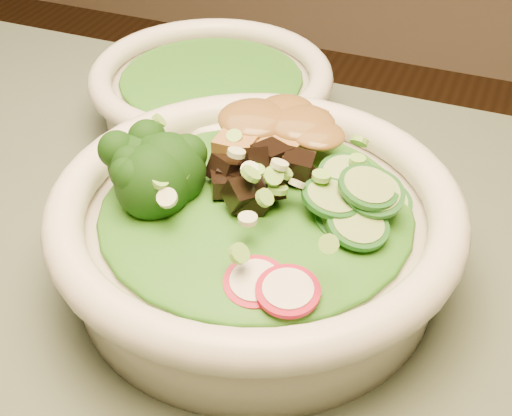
% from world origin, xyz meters
% --- Properties ---
extents(salad_bowl, '(0.30, 0.30, 0.08)m').
position_xyz_m(salad_bowl, '(0.01, 0.08, 0.79)').
color(salad_bowl, white).
rests_on(salad_bowl, dining_table).
extents(side_bowl, '(0.24, 0.24, 0.06)m').
position_xyz_m(side_bowl, '(-0.11, 0.27, 0.78)').
color(side_bowl, white).
rests_on(side_bowl, dining_table).
extents(lettuce_bed, '(0.23, 0.23, 0.03)m').
position_xyz_m(lettuce_bed, '(0.01, 0.08, 0.82)').
color(lettuce_bed, '#1E6014').
rests_on(lettuce_bed, salad_bowl).
extents(side_lettuce, '(0.16, 0.16, 0.02)m').
position_xyz_m(side_lettuce, '(-0.11, 0.27, 0.80)').
color(side_lettuce, '#1E6014').
rests_on(side_lettuce, side_bowl).
extents(broccoli_florets, '(0.09, 0.08, 0.05)m').
position_xyz_m(broccoli_florets, '(-0.06, 0.06, 0.83)').
color(broccoli_florets, black).
rests_on(broccoli_florets, salad_bowl).
extents(radish_slices, '(0.12, 0.05, 0.02)m').
position_xyz_m(radish_slices, '(0.03, 0.01, 0.82)').
color(radish_slices, maroon).
rests_on(radish_slices, salad_bowl).
extents(cucumber_slices, '(0.08, 0.08, 0.04)m').
position_xyz_m(cucumber_slices, '(0.08, 0.10, 0.83)').
color(cucumber_slices, '#9BBC68').
rests_on(cucumber_slices, salad_bowl).
extents(mushroom_heap, '(0.08, 0.08, 0.04)m').
position_xyz_m(mushroom_heap, '(0.01, 0.09, 0.83)').
color(mushroom_heap, black).
rests_on(mushroom_heap, salad_bowl).
extents(tofu_cubes, '(0.10, 0.07, 0.04)m').
position_xyz_m(tofu_cubes, '(-0.00, 0.15, 0.83)').
color(tofu_cubes, olive).
rests_on(tofu_cubes, salad_bowl).
extents(peanut_sauce, '(0.08, 0.06, 0.02)m').
position_xyz_m(peanut_sauce, '(-0.00, 0.15, 0.84)').
color(peanut_sauce, brown).
rests_on(peanut_sauce, tofu_cubes).
extents(scallion_garnish, '(0.21, 0.21, 0.03)m').
position_xyz_m(scallion_garnish, '(0.01, 0.08, 0.84)').
color(scallion_garnish, '#77BD42').
rests_on(scallion_garnish, salad_bowl).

